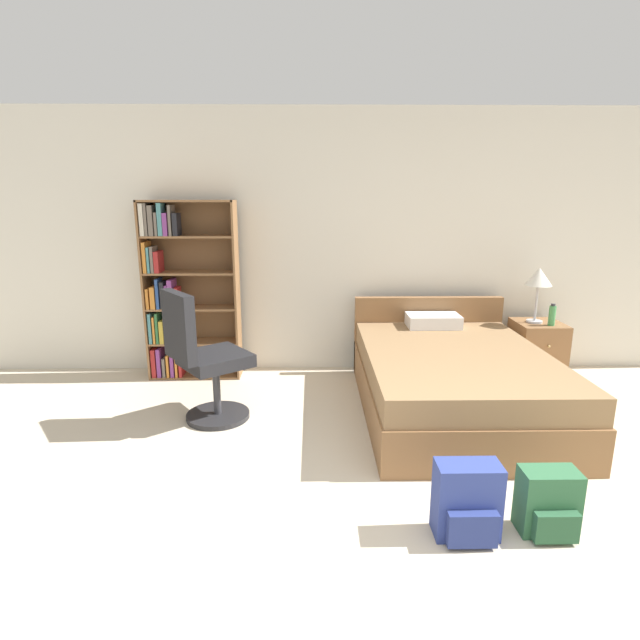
{
  "coord_description": "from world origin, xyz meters",
  "views": [
    {
      "loc": [
        -0.68,
        -1.82,
        1.75
      ],
      "look_at": [
        -0.62,
        1.98,
        0.82
      ],
      "focal_mm": 28.0,
      "sensor_mm": 36.0,
      "label": 1
    }
  ],
  "objects_px": {
    "office_chair": "(204,361)",
    "backpack_blue": "(467,503)",
    "table_lamp": "(539,279)",
    "backpack_green": "(548,504)",
    "bed": "(451,379)",
    "nightstand": "(536,350)",
    "water_bottle": "(552,315)",
    "bookshelf": "(180,291)"
  },
  "relations": [
    {
      "from": "nightstand",
      "to": "backpack_green",
      "type": "height_order",
      "value": "nightstand"
    },
    {
      "from": "bed",
      "to": "water_bottle",
      "type": "height_order",
      "value": "bed"
    },
    {
      "from": "bed",
      "to": "office_chair",
      "type": "distance_m",
      "value": 2.04
    },
    {
      "from": "office_chair",
      "to": "backpack_blue",
      "type": "distance_m",
      "value": 2.21
    },
    {
      "from": "office_chair",
      "to": "backpack_green",
      "type": "distance_m",
      "value": 2.55
    },
    {
      "from": "bookshelf",
      "to": "backpack_blue",
      "type": "bearing_deg",
      "value": -49.97
    },
    {
      "from": "table_lamp",
      "to": "backpack_blue",
      "type": "relative_size",
      "value": 1.3
    },
    {
      "from": "office_chair",
      "to": "bed",
      "type": "bearing_deg",
      "value": 5.5
    },
    {
      "from": "backpack_green",
      "to": "backpack_blue",
      "type": "bearing_deg",
      "value": -177.01
    },
    {
      "from": "office_chair",
      "to": "table_lamp",
      "type": "relative_size",
      "value": 2.02
    },
    {
      "from": "nightstand",
      "to": "backpack_blue",
      "type": "relative_size",
      "value": 1.39
    },
    {
      "from": "office_chair",
      "to": "backpack_blue",
      "type": "bearing_deg",
      "value": -40.69
    },
    {
      "from": "bed",
      "to": "bookshelf",
      "type": "bearing_deg",
      "value": 160.37
    },
    {
      "from": "bookshelf",
      "to": "nightstand",
      "type": "bearing_deg",
      "value": -2.05
    },
    {
      "from": "office_chair",
      "to": "backpack_green",
      "type": "bearing_deg",
      "value": -33.73
    },
    {
      "from": "backpack_green",
      "to": "backpack_blue",
      "type": "height_order",
      "value": "backpack_blue"
    },
    {
      "from": "bookshelf",
      "to": "bed",
      "type": "xyz_separation_m",
      "value": [
        2.45,
        -0.88,
        -0.59
      ]
    },
    {
      "from": "bookshelf",
      "to": "backpack_blue",
      "type": "height_order",
      "value": "bookshelf"
    },
    {
      "from": "backpack_blue",
      "to": "nightstand",
      "type": "bearing_deg",
      "value": 59.4
    },
    {
      "from": "nightstand",
      "to": "backpack_green",
      "type": "bearing_deg",
      "value": -112.22
    },
    {
      "from": "table_lamp",
      "to": "backpack_green",
      "type": "height_order",
      "value": "table_lamp"
    },
    {
      "from": "bed",
      "to": "nightstand",
      "type": "distance_m",
      "value": 1.29
    },
    {
      "from": "bookshelf",
      "to": "nightstand",
      "type": "xyz_separation_m",
      "value": [
        3.5,
        -0.13,
        -0.59
      ]
    },
    {
      "from": "table_lamp",
      "to": "backpack_blue",
      "type": "distance_m",
      "value": 2.85
    },
    {
      "from": "table_lamp",
      "to": "bookshelf",
      "type": "bearing_deg",
      "value": 178.0
    },
    {
      "from": "water_bottle",
      "to": "backpack_blue",
      "type": "xyz_separation_m",
      "value": [
        -1.46,
        -2.26,
        -0.47
      ]
    },
    {
      "from": "water_bottle",
      "to": "bed",
      "type": "bearing_deg",
      "value": -150.12
    },
    {
      "from": "bookshelf",
      "to": "nightstand",
      "type": "height_order",
      "value": "bookshelf"
    },
    {
      "from": "water_bottle",
      "to": "backpack_green",
      "type": "height_order",
      "value": "water_bottle"
    },
    {
      "from": "bed",
      "to": "nightstand",
      "type": "height_order",
      "value": "bed"
    },
    {
      "from": "bed",
      "to": "backpack_green",
      "type": "relative_size",
      "value": 5.81
    },
    {
      "from": "bookshelf",
      "to": "backpack_green",
      "type": "bearing_deg",
      "value": -44.24
    },
    {
      "from": "office_chair",
      "to": "backpack_blue",
      "type": "relative_size",
      "value": 2.62
    },
    {
      "from": "office_chair",
      "to": "backpack_blue",
      "type": "xyz_separation_m",
      "value": [
        1.66,
        -1.43,
        -0.31
      ]
    },
    {
      "from": "water_bottle",
      "to": "backpack_green",
      "type": "bearing_deg",
      "value": -114.5
    },
    {
      "from": "water_bottle",
      "to": "table_lamp",
      "type": "bearing_deg",
      "value": 132.37
    },
    {
      "from": "bookshelf",
      "to": "backpack_green",
      "type": "xyz_separation_m",
      "value": [
        2.54,
        -2.47,
        -0.7
      ]
    },
    {
      "from": "office_chair",
      "to": "nightstand",
      "type": "height_order",
      "value": "office_chair"
    },
    {
      "from": "office_chair",
      "to": "table_lamp",
      "type": "distance_m",
      "value": 3.2
    },
    {
      "from": "bed",
      "to": "backpack_green",
      "type": "height_order",
      "value": "bed"
    },
    {
      "from": "bookshelf",
      "to": "backpack_blue",
      "type": "xyz_separation_m",
      "value": [
        2.1,
        -2.5,
        -0.67
      ]
    },
    {
      "from": "bookshelf",
      "to": "nightstand",
      "type": "relative_size",
      "value": 3.04
    }
  ]
}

